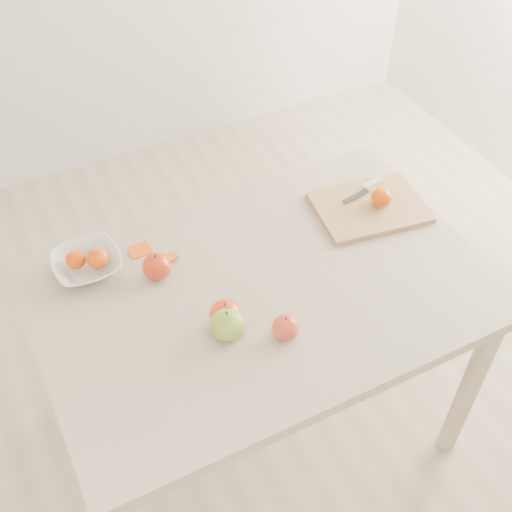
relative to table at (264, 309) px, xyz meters
name	(u,v)px	position (x,y,z in m)	size (l,w,h in m)	color
ground	(262,427)	(0.00, 0.00, -0.65)	(3.50, 3.50, 0.00)	#C6B293
table	(264,309)	(0.00, 0.00, 0.00)	(1.20, 0.80, 0.75)	#C4AE94
cutting_board	(370,207)	(0.43, 0.13, 0.11)	(0.32, 0.24, 0.02)	tan
board_tangerine	(381,197)	(0.46, 0.12, 0.14)	(0.06, 0.06, 0.05)	#CB4107
fruit_bowl	(87,264)	(-0.41, 0.27, 0.12)	(0.19, 0.19, 0.05)	white
bowl_tangerine_near	(76,260)	(-0.43, 0.28, 0.14)	(0.06, 0.06, 0.05)	#C84207
bowl_tangerine_far	(98,258)	(-0.38, 0.26, 0.14)	(0.06, 0.06, 0.05)	#D24F07
orange_peel_a	(140,251)	(-0.25, 0.27, 0.10)	(0.06, 0.04, 0.00)	#ED5A10
orange_peel_b	(169,258)	(-0.19, 0.21, 0.10)	(0.04, 0.04, 0.00)	orange
paring_knife	(370,185)	(0.47, 0.20, 0.12)	(0.17, 0.06, 0.01)	white
apple_green	(227,324)	(-0.16, -0.10, 0.14)	(0.09, 0.09, 0.08)	olive
apple_red_e	(285,327)	(-0.03, -0.17, 0.13)	(0.07, 0.07, 0.06)	maroon
apple_red_a	(157,266)	(-0.24, 0.17, 0.13)	(0.08, 0.08, 0.07)	#A21310
apple_red_b	(226,314)	(-0.15, -0.07, 0.14)	(0.08, 0.08, 0.07)	#A31402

